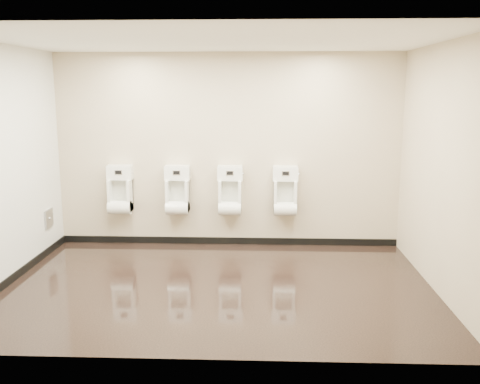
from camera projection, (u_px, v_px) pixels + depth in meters
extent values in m
cube|color=black|center=(219.00, 286.00, 6.30)|extent=(5.00, 3.50, 0.00)
cube|color=white|center=(217.00, 40.00, 5.77)|extent=(5.00, 3.50, 0.00)
cube|color=#C0AF8F|center=(228.00, 151.00, 7.75)|extent=(5.00, 0.02, 2.80)
cube|color=#C0AF8F|center=(200.00, 200.00, 4.32)|extent=(5.00, 0.02, 2.80)
cube|color=#C0AF8F|center=(1.00, 167.00, 6.13)|extent=(0.02, 3.50, 2.80)
cube|color=#C0AF8F|center=(442.00, 170.00, 5.94)|extent=(0.02, 3.50, 2.80)
cube|color=white|center=(1.00, 167.00, 6.13)|extent=(0.01, 3.50, 2.80)
cube|color=black|center=(228.00, 241.00, 8.00)|extent=(5.00, 0.02, 0.10)
cube|color=black|center=(11.00, 279.00, 6.39)|extent=(0.02, 3.50, 0.10)
cube|color=#9E9EA3|center=(49.00, 218.00, 7.48)|extent=(0.03, 0.25, 0.25)
cylinder|color=silver|center=(50.00, 218.00, 7.48)|extent=(0.02, 0.04, 0.04)
cube|color=white|center=(120.00, 195.00, 7.82)|extent=(0.33, 0.24, 0.46)
cube|color=silver|center=(122.00, 192.00, 7.89)|extent=(0.24, 0.01, 0.34)
cylinder|color=white|center=(120.00, 207.00, 7.79)|extent=(0.33, 0.20, 0.20)
cube|color=white|center=(120.00, 173.00, 7.79)|extent=(0.36, 0.17, 0.20)
cube|color=black|center=(118.00, 172.00, 7.70)|extent=(0.09, 0.01, 0.05)
cube|color=silver|center=(118.00, 172.00, 7.70)|extent=(0.11, 0.01, 0.07)
cylinder|color=silver|center=(133.00, 173.00, 7.78)|extent=(0.01, 0.03, 0.03)
cube|color=white|center=(178.00, 196.00, 7.79)|extent=(0.33, 0.24, 0.46)
cube|color=silver|center=(178.00, 192.00, 7.86)|extent=(0.24, 0.01, 0.34)
cylinder|color=white|center=(177.00, 208.00, 7.76)|extent=(0.33, 0.20, 0.20)
cube|color=white|center=(177.00, 173.00, 7.76)|extent=(0.36, 0.17, 0.20)
cube|color=black|center=(176.00, 173.00, 7.66)|extent=(0.09, 0.01, 0.05)
cube|color=silver|center=(176.00, 173.00, 7.67)|extent=(0.11, 0.01, 0.07)
cylinder|color=silver|center=(190.00, 173.00, 7.75)|extent=(0.01, 0.03, 0.03)
cube|color=white|center=(230.00, 196.00, 7.76)|extent=(0.33, 0.24, 0.46)
cube|color=silver|center=(230.00, 193.00, 7.83)|extent=(0.24, 0.01, 0.34)
cylinder|color=white|center=(230.00, 208.00, 7.73)|extent=(0.33, 0.20, 0.20)
cube|color=white|center=(230.00, 173.00, 7.73)|extent=(0.36, 0.17, 0.20)
cube|color=black|center=(230.00, 173.00, 7.63)|extent=(0.09, 0.01, 0.05)
cube|color=silver|center=(230.00, 173.00, 7.64)|extent=(0.11, 0.01, 0.07)
cylinder|color=silver|center=(243.00, 174.00, 7.72)|extent=(0.01, 0.03, 0.03)
cube|color=white|center=(285.00, 197.00, 7.73)|extent=(0.33, 0.24, 0.46)
cube|color=silver|center=(285.00, 193.00, 7.79)|extent=(0.24, 0.01, 0.34)
cylinder|color=white|center=(285.00, 209.00, 7.70)|extent=(0.33, 0.20, 0.20)
cube|color=white|center=(285.00, 174.00, 7.69)|extent=(0.36, 0.17, 0.20)
cube|color=black|center=(286.00, 173.00, 7.60)|extent=(0.09, 0.01, 0.05)
cube|color=silver|center=(286.00, 173.00, 7.60)|extent=(0.11, 0.01, 0.07)
cylinder|color=silver|center=(298.00, 174.00, 7.69)|extent=(0.01, 0.03, 0.03)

